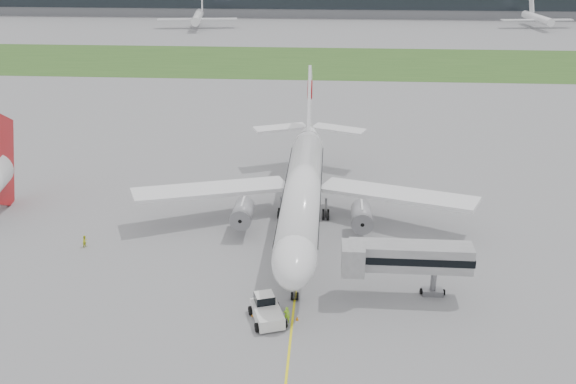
# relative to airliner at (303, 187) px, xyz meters

# --- Properties ---
(ground) EXTENTS (600.00, 600.00, 0.00)m
(ground) POSITION_rel_airliner_xyz_m (0.00, -4.87, -5.66)
(ground) COLOR gray
(ground) RESTS_ON ground
(apron_markings) EXTENTS (70.00, 70.00, 0.04)m
(apron_markings) POSITION_rel_airliner_xyz_m (0.00, -9.87, -5.66)
(apron_markings) COLOR yellow
(apron_markings) RESTS_ON ground
(grass_strip) EXTENTS (600.00, 50.00, 0.02)m
(grass_strip) POSITION_rel_airliner_xyz_m (0.00, 115.13, -5.65)
(grass_strip) COLOR #315B22
(grass_strip) RESTS_ON ground
(terminal_building) EXTENTS (320.00, 22.30, 14.00)m
(terminal_building) POSITION_rel_airliner_xyz_m (0.00, 225.00, 1.34)
(terminal_building) COLOR slate
(terminal_building) RESTS_ON ground
(control_tower) EXTENTS (12.00, 12.00, 56.00)m
(control_tower) POSITION_rel_airliner_xyz_m (-90.00, 227.13, -5.66)
(control_tower) COLOR slate
(control_tower) RESTS_ON ground
(airliner) EXTENTS (48.13, 53.95, 17.88)m
(airliner) POSITION_rel_airliner_xyz_m (0.00, 0.00, 0.00)
(airliner) COLOR white
(airliner) RESTS_ON ground
(pushback_tug) EXTENTS (4.52, 5.52, 2.51)m
(pushback_tug) POSITION_rel_airliner_xyz_m (-2.77, -23.88, -4.51)
(pushback_tug) COLOR white
(pushback_tug) RESTS_ON ground
(jet_bridge) EXTENTS (14.48, 4.13, 6.70)m
(jet_bridge) POSITION_rel_airliner_xyz_m (11.80, -18.27, -0.71)
(jet_bridge) COLOR #AAAAAD
(jet_bridge) RESTS_ON ground
(safety_cone_left) EXTENTS (0.36, 0.36, 0.49)m
(safety_cone_left) POSITION_rel_airliner_xyz_m (-4.30, -23.45, -5.42)
(safety_cone_left) COLOR orange
(safety_cone_left) RESTS_ON ground
(safety_cone_right) EXTENTS (0.35, 0.35, 0.48)m
(safety_cone_right) POSITION_rel_airliner_xyz_m (0.50, -23.89, -5.42)
(safety_cone_right) COLOR orange
(safety_cone_right) RESTS_ON ground
(ground_crew_near) EXTENTS (0.71, 0.47, 1.93)m
(ground_crew_near) POSITION_rel_airliner_xyz_m (-0.57, -24.41, -4.70)
(ground_crew_near) COLOR #98E626
(ground_crew_near) RESTS_ON ground
(ground_crew_far) EXTENTS (0.81, 0.93, 1.62)m
(ground_crew_far) POSITION_rel_airliner_xyz_m (-28.03, -8.89, -4.85)
(ground_crew_far) COLOR #CDD824
(ground_crew_far) RESTS_ON ground
(distant_aircraft_left) EXTENTS (35.66, 32.43, 12.28)m
(distant_aircraft_left) POSITION_rel_airliner_xyz_m (-51.19, 182.17, -5.66)
(distant_aircraft_left) COLOR white
(distant_aircraft_left) RESTS_ON ground
(distant_aircraft_right) EXTENTS (32.02, 29.04, 11.13)m
(distant_aircraft_right) POSITION_rel_airliner_xyz_m (86.49, 191.68, -5.66)
(distant_aircraft_right) COLOR white
(distant_aircraft_right) RESTS_ON ground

